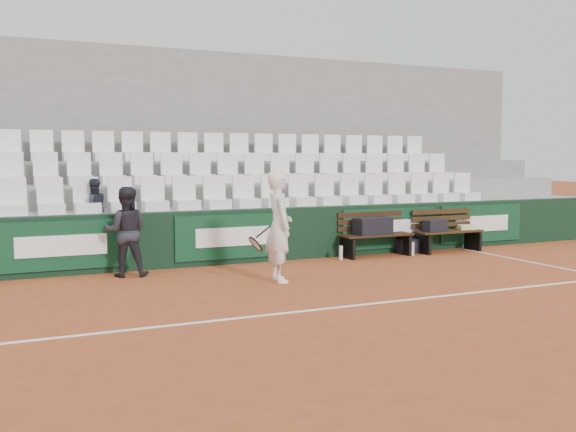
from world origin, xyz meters
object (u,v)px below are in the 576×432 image
object	(u,v)px
water_bottle_near	(341,253)
ball_kid	(126,232)
sports_bag_right	(435,226)
bench_left	(376,245)
tennis_player	(279,226)
spectator_c	(93,183)
sports_bag_ground	(409,246)
sports_bag_left	(373,226)
bench_right	(448,241)
water_bottle_far	(412,249)

from	to	relation	value
water_bottle_near	ball_kid	distance (m)	4.13
sports_bag_right	water_bottle_near	xyz separation A→B (m)	(-2.21, -0.00, -0.43)
bench_left	water_bottle_near	distance (m)	0.88
tennis_player	spectator_c	bearing A→B (deg)	134.91
sports_bag_ground	tennis_player	bearing A→B (deg)	-155.17
sports_bag_left	tennis_player	world-z (taller)	tennis_player
bench_right	spectator_c	bearing A→B (deg)	171.93
water_bottle_near	spectator_c	distance (m)	4.77
bench_right	water_bottle_far	world-z (taller)	bench_right
bench_right	sports_bag_right	bearing A→B (deg)	-175.53
bench_left	tennis_player	xyz separation A→B (m)	(-2.82, -1.60, 0.66)
water_bottle_far	bench_right	bearing A→B (deg)	7.79
water_bottle_far	tennis_player	distance (m)	3.86
sports_bag_ground	tennis_player	size ratio (longest dim) A/B	0.27
bench_left	sports_bag_ground	bearing A→B (deg)	6.39
sports_bag_left	tennis_player	distance (m)	3.18
water_bottle_near	spectator_c	bearing A→B (deg)	166.97
spectator_c	tennis_player	bearing A→B (deg)	125.47
water_bottle_far	tennis_player	world-z (taller)	tennis_player
sports_bag_right	sports_bag_ground	bearing A→B (deg)	156.89
sports_bag_right	ball_kid	distance (m)	6.30
sports_bag_ground	water_bottle_far	size ratio (longest dim) A/B	1.77
bench_right	sports_bag_ground	bearing A→B (deg)	168.18
water_bottle_far	sports_bag_right	bearing A→B (deg)	9.73
sports_bag_right	tennis_player	xyz separation A→B (m)	(-4.16, -1.49, 0.31)
water_bottle_near	spectator_c	xyz separation A→B (m)	(-4.45, 1.03, 1.39)
bench_right	water_bottle_far	distance (m)	1.01
bench_left	bench_right	size ratio (longest dim) A/B	1.00
spectator_c	water_bottle_near	bearing A→B (deg)	157.53
sports_bag_left	water_bottle_far	distance (m)	0.96
bench_right	tennis_player	distance (m)	4.82
bench_left	water_bottle_far	size ratio (longest dim) A/B	5.47
bench_left	sports_bag_right	distance (m)	1.39
ball_kid	water_bottle_far	bearing A→B (deg)	-166.82
bench_left	sports_bag_ground	size ratio (longest dim) A/B	3.09
water_bottle_near	bench_left	bearing A→B (deg)	7.72
bench_left	tennis_player	size ratio (longest dim) A/B	0.85
sports_bag_ground	water_bottle_near	world-z (taller)	sports_bag_ground
sports_bag_left	ball_kid	size ratio (longest dim) A/B	0.52
sports_bag_left	spectator_c	xyz separation A→B (m)	(-5.24, 0.91, 0.91)
water_bottle_near	bench_right	bearing A→B (deg)	0.72
bench_left	ball_kid	distance (m)	4.98
sports_bag_left	water_bottle_near	bearing A→B (deg)	-171.69
water_bottle_far	spectator_c	distance (m)	6.30
sports_bag_right	water_bottle_far	xyz separation A→B (m)	(-0.63, -0.11, -0.43)
bench_right	ball_kid	distance (m)	6.69
sports_bag_left	ball_kid	distance (m)	4.87
sports_bag_ground	sports_bag_right	bearing A→B (deg)	-23.11
water_bottle_near	spectator_c	world-z (taller)	spectator_c
bench_left	bench_right	world-z (taller)	same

